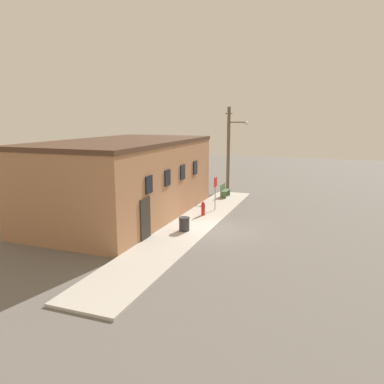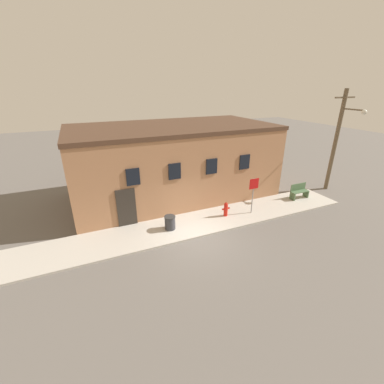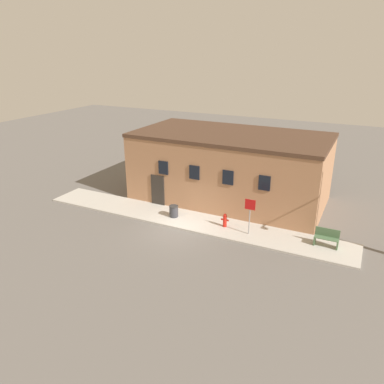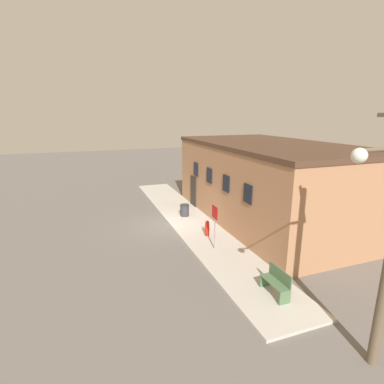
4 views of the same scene
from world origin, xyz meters
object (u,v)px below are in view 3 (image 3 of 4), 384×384
Objects in this scene: fire_hydrant at (225,220)px; stop_sign at (250,210)px; bench at (327,238)px; trash_bin at (174,211)px.

stop_sign is at bearing -10.57° from fire_hydrant.
trash_bin is at bearing -178.02° from bench.
stop_sign is 1.70× the size of bench.
bench is at bearing 7.06° from stop_sign.
trash_bin is (-5.04, 0.20, -1.12)m from stop_sign.
stop_sign reaches higher than fire_hydrant.
trash_bin is (-3.44, -0.10, -0.05)m from fire_hydrant.
fire_hydrant is 5.80m from bench.
trash_bin is (-9.24, -0.32, -0.09)m from bench.
fire_hydrant is at bearing -177.80° from bench.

